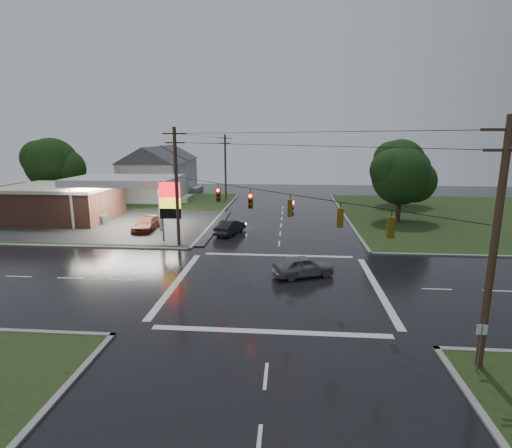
# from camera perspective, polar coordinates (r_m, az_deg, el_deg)

# --- Properties ---
(ground) EXTENTS (120.00, 120.00, 0.00)m
(ground) POSITION_cam_1_polar(r_m,az_deg,el_deg) (28.33, 2.74, -8.59)
(ground) COLOR black
(ground) RESTS_ON ground
(grass_nw) EXTENTS (36.00, 36.00, 0.08)m
(grass_nw) POSITION_cam_1_polar(r_m,az_deg,el_deg) (59.78, -22.02, 1.75)
(grass_nw) COLOR #213216
(grass_nw) RESTS_ON ground
(grass_ne) EXTENTS (36.00, 36.00, 0.08)m
(grass_ne) POSITION_cam_1_polar(r_m,az_deg,el_deg) (59.03, 29.89, 0.87)
(grass_ne) COLOR #213216
(grass_ne) RESTS_ON ground
(gas_station) EXTENTS (26.20, 18.00, 5.60)m
(gas_station) POSITION_cam_1_polar(r_m,az_deg,el_deg) (53.77, -24.90, 3.11)
(gas_station) COLOR #2D2D2D
(gas_station) RESTS_ON ground
(pylon_sign) EXTENTS (2.00, 0.35, 6.00)m
(pylon_sign) POSITION_cam_1_polar(r_m,az_deg,el_deg) (39.13, -12.19, 3.10)
(pylon_sign) COLOR #59595E
(pylon_sign) RESTS_ON ground
(utility_pole_nw) EXTENTS (2.20, 0.32, 11.00)m
(utility_pole_nw) POSITION_cam_1_polar(r_m,az_deg,el_deg) (37.67, -11.28, 5.41)
(utility_pole_nw) COLOR #382619
(utility_pole_nw) RESTS_ON ground
(utility_pole_se) EXTENTS (2.20, 0.32, 11.00)m
(utility_pole_se) POSITION_cam_1_polar(r_m,az_deg,el_deg) (19.52, 30.91, -2.48)
(utility_pole_se) COLOR #382619
(utility_pole_se) RESTS_ON ground
(utility_pole_n) EXTENTS (2.20, 0.32, 10.50)m
(utility_pole_n) POSITION_cam_1_polar(r_m,az_deg,el_deg) (65.44, -4.40, 8.25)
(utility_pole_n) COLOR #382619
(utility_pole_n) RESTS_ON ground
(traffic_signals) EXTENTS (26.87, 26.87, 1.47)m
(traffic_signals) POSITION_cam_1_polar(r_m,az_deg,el_deg) (26.69, 2.93, 4.50)
(traffic_signals) COLOR black
(traffic_signals) RESTS_ON ground
(house_near) EXTENTS (11.05, 8.48, 8.60)m
(house_near) POSITION_cam_1_polar(r_m,az_deg,el_deg) (66.39, -14.54, 7.04)
(house_near) COLOR silver
(house_near) RESTS_ON ground
(house_far) EXTENTS (11.05, 8.48, 8.60)m
(house_far) POSITION_cam_1_polar(r_m,az_deg,el_deg) (78.07, -12.35, 7.89)
(house_far) COLOR silver
(house_far) RESTS_ON ground
(tree_nw_behind) EXTENTS (8.93, 7.60, 10.00)m
(tree_nw_behind) POSITION_cam_1_polar(r_m,az_deg,el_deg) (66.37, -27.02, 7.63)
(tree_nw_behind) COLOR black
(tree_nw_behind) RESTS_ON ground
(tree_ne_near) EXTENTS (7.99, 6.80, 8.98)m
(tree_ne_near) POSITION_cam_1_polar(r_m,az_deg,el_deg) (50.43, 20.15, 6.43)
(tree_ne_near) COLOR black
(tree_ne_near) RESTS_ON ground
(tree_ne_far) EXTENTS (8.46, 7.20, 9.80)m
(tree_ne_far) POSITION_cam_1_polar(r_m,az_deg,el_deg) (62.72, 20.02, 8.03)
(tree_ne_far) COLOR black
(tree_ne_far) RESTS_ON ground
(car_north) EXTENTS (2.99, 4.95, 1.54)m
(car_north) POSITION_cam_1_polar(r_m,az_deg,el_deg) (42.45, -3.73, -0.39)
(car_north) COLOR black
(car_north) RESTS_ON ground
(car_crossing) EXTENTS (4.93, 3.40, 1.56)m
(car_crossing) POSITION_cam_1_polar(r_m,az_deg,el_deg) (29.86, 6.77, -5.97)
(car_crossing) COLOR slate
(car_crossing) RESTS_ON ground
(car_pump) EXTENTS (2.13, 5.15, 1.49)m
(car_pump) POSITION_cam_1_polar(r_m,az_deg,el_deg) (45.29, -15.36, -0.03)
(car_pump) COLOR #562213
(car_pump) RESTS_ON ground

